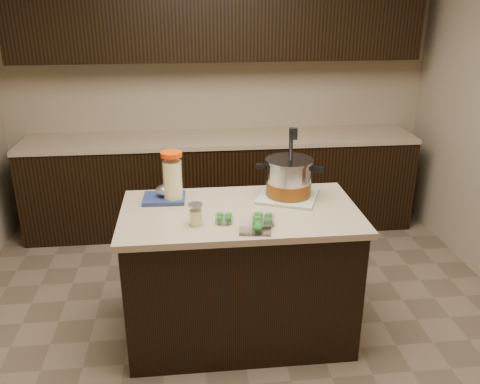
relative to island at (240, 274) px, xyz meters
name	(u,v)px	position (x,y,z in m)	size (l,w,h in m)	color
ground_plane	(240,332)	(0.00, 0.00, -0.45)	(4.00, 4.00, 0.00)	brown
room_shell	(240,76)	(0.00, 0.00, 1.26)	(4.04, 4.04, 2.72)	tan
back_cabinets	(220,131)	(0.00, 1.74, 0.49)	(3.60, 0.63, 2.33)	black
island	(240,274)	(0.00, 0.00, 0.00)	(1.46, 0.81, 0.90)	black
dish_towel	(288,196)	(0.33, 0.17, 0.46)	(0.36, 0.36, 0.02)	#608F60
stock_pot	(289,180)	(0.33, 0.17, 0.57)	(0.42, 0.38, 0.44)	#B7B7BC
lemonade_pitcher	(173,179)	(-0.41, 0.18, 0.60)	(0.17, 0.17, 0.33)	#E8E08E
mason_jar	(196,215)	(-0.27, -0.18, 0.51)	(0.09, 0.09, 0.14)	#E8E08E
broccoli_tub_left	(224,219)	(-0.11, -0.17, 0.47)	(0.14, 0.14, 0.05)	silver
broccoli_tub_right	(263,221)	(0.11, -0.23, 0.48)	(0.16, 0.16, 0.06)	silver
broccoli_tub_rect	(255,227)	(0.05, -0.31, 0.48)	(0.19, 0.15, 0.06)	silver
blue_tray	(165,195)	(-0.46, 0.21, 0.48)	(0.27, 0.22, 0.10)	navy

